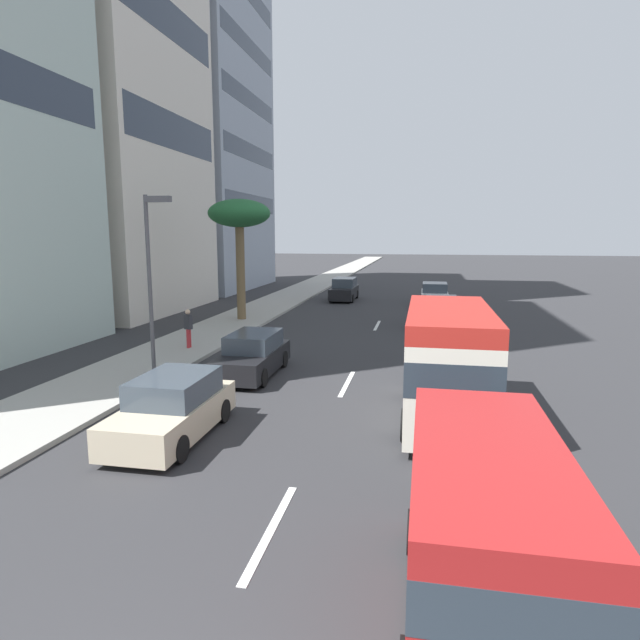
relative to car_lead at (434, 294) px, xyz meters
The scene contains 16 objects.
ground_plane 6.32m from the car_lead, 148.08° to the left, with size 198.00×198.00×0.00m, color #2D2D30.
sidewalk_right 12.70m from the car_lead, 114.82° to the left, with size 162.00×3.74×0.15m, color #9E9B93.
lane_stripe_near 31.39m from the car_lead, behind, with size 3.20×0.16×0.01m, color silver.
lane_stripe_mid 22.01m from the car_lead, behind, with size 3.20×0.16×0.01m, color silver.
lane_stripe_far 10.28m from the car_lead, 161.13° to the left, with size 3.20×0.16×0.01m, color silver.
car_lead is the anchor object (origin of this frame).
car_second 7.03m from the car_lead, 77.72° to the left, with size 4.66×1.83×1.72m.
car_third 22.32m from the car_lead, 161.99° to the left, with size 4.48×1.82×1.56m.
minibus_fourth 24.88m from the car_lead, behind, with size 6.06×2.35×3.17m.
car_fifth 28.35m from the car_lead, 165.71° to the left, with size 4.36×1.89×1.60m.
car_sixth 9.10m from the car_lead, behind, with size 4.30×1.91×1.68m.
van_seventh 32.85m from the car_lead, behind, with size 4.79×2.05×2.53m.
pedestrian_near_lamp 20.98m from the car_lead, 148.46° to the left, with size 0.32×0.38×1.72m.
palm_tree 15.89m from the car_lead, 130.61° to the left, with size 3.58×3.58×6.97m.
street_lamp 25.07m from the car_lead, 156.47° to the left, with size 0.24×0.97×6.31m.
office_tower_far 27.56m from the car_lead, 68.40° to the left, with size 15.02×10.04×31.32m.
Camera 1 is at (-2.78, -2.52, 5.19)m, focal length 29.98 mm.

